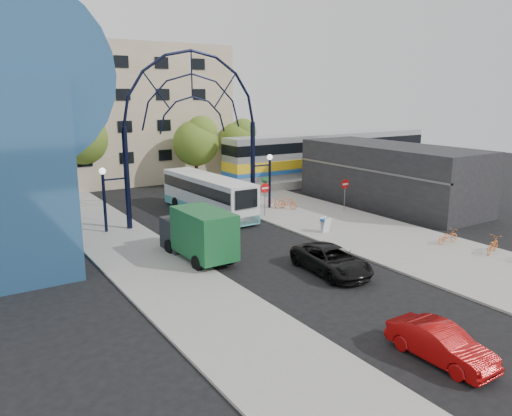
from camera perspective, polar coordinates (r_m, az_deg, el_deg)
ground at (r=25.80m, az=7.03°, el=-7.88°), size 120.00×120.00×0.00m
sidewalk_east at (r=33.78m, az=13.17°, el=-2.96°), size 8.00×56.00×0.12m
plaza_west at (r=27.59m, az=-11.76°, el=-6.53°), size 5.00×50.00×0.12m
gateway_arch at (r=35.96m, az=-7.28°, el=11.96°), size 13.64×0.44×12.10m
stop_sign at (r=37.30m, az=1.02°, el=1.95°), size 0.80×0.07×2.50m
do_not_enter_sign at (r=39.57m, az=10.14°, el=2.36°), size 0.76×0.07×2.48m
street_name_sign at (r=37.99m, az=1.02°, el=2.36°), size 0.70×0.70×2.80m
sandwich_board at (r=33.38m, az=7.92°, el=-1.71°), size 0.55×0.61×0.99m
commercial_block_east at (r=43.00m, az=15.07°, el=3.67°), size 6.00×16.00×5.00m
apartment_block at (r=56.24m, az=-14.81°, el=10.41°), size 20.00×12.10×14.00m
train_platform at (r=54.55m, az=8.47°, el=3.65°), size 32.00×5.00×0.80m
train_car at (r=54.21m, az=8.56°, el=6.26°), size 25.10×3.05×4.20m
tree_north_a at (r=49.57m, az=-6.75°, el=7.67°), size 4.48×4.48×7.00m
tree_north_b at (r=49.88m, az=-19.31°, el=7.83°), size 5.12×5.12×8.00m
tree_north_c at (r=54.21m, az=-1.93°, el=7.85°), size 4.16×4.16×6.50m
city_bus at (r=38.52m, az=-5.55°, el=1.56°), size 2.85×10.83×2.95m
green_truck at (r=28.18m, az=-6.70°, el=-2.91°), size 2.37×5.88×2.94m
black_suv at (r=26.32m, az=8.61°, el=-5.89°), size 2.72×5.20×1.40m
red_sedan at (r=19.11m, az=20.36°, el=-14.32°), size 1.41×3.94×1.30m
bike_near_a at (r=40.39m, az=1.93°, el=0.70°), size 0.57×1.61×0.84m
bike_near_b at (r=39.79m, az=3.62°, el=0.61°), size 1.17×1.72×1.01m
bike_far_a at (r=32.85m, az=21.08°, el=-3.05°), size 1.69×0.64×0.88m
bike_far_c at (r=31.94m, az=25.42°, el=-3.82°), size 1.94×1.15×0.96m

